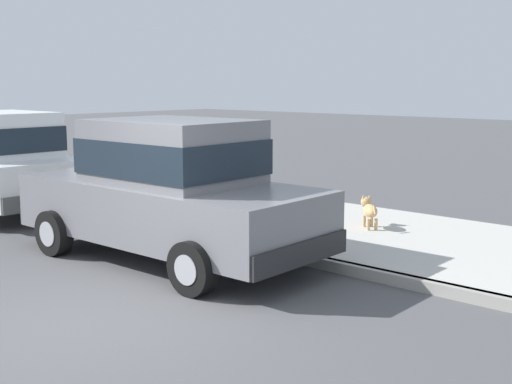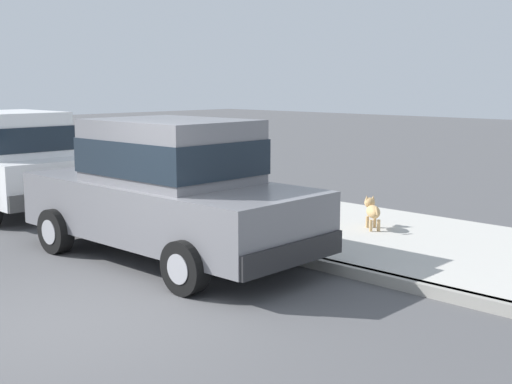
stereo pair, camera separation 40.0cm
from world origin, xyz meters
name	(u,v)px [view 2 (the right image)]	position (x,y,z in m)	size (l,w,h in m)	color
ground_plane	(79,319)	(0.00, 0.00, 0.00)	(80.00, 80.00, 0.00)	#4C4C4F
curb	(287,256)	(3.20, 0.00, 0.07)	(0.16, 64.00, 0.14)	gray
sidewalk	(364,235)	(5.00, 0.00, 0.07)	(3.60, 64.00, 0.14)	#B7B5AD
car_grey_sedan	(169,188)	(2.16, 1.23, 0.98)	(2.11, 4.64, 1.92)	slate
car_white_hatchback	(8,160)	(2.22, 6.10, 0.98)	(1.99, 3.82, 1.88)	white
dog_tan	(372,210)	(5.20, -0.01, 0.43)	(0.56, 0.58, 0.49)	tan
fire_hydrant	(214,204)	(3.65, 1.96, 0.48)	(0.34, 0.24, 0.72)	gold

